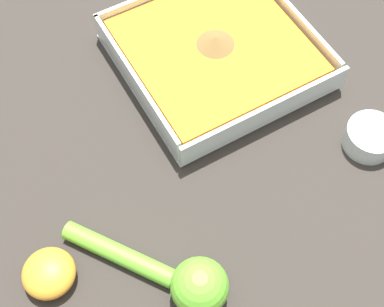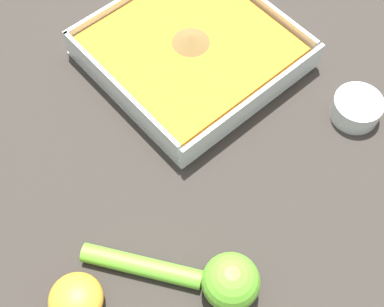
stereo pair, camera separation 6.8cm
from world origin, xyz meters
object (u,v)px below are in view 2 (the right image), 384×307
spice_bowl (356,109)px  lemon_half (76,299)px  lemon_squeezer (211,278)px  square_dish (193,52)px

spice_bowl → lemon_half: lemon_half is taller
lemon_squeezer → lemon_half: 0.15m
square_dish → lemon_half: square_dish is taller
spice_bowl → lemon_squeezer: bearing=-171.4°
lemon_squeezer → lemon_half: lemon_squeezer is taller
square_dish → lemon_squeezer: lemon_squeezer is taller
square_dish → lemon_squeezer: bearing=-127.6°
spice_bowl → square_dish: bearing=115.8°
lemon_squeezer → lemon_half: bearing=-158.6°
square_dish → lemon_half: 0.38m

